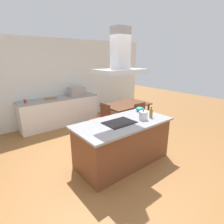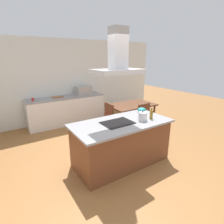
% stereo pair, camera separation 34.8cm
% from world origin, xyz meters
% --- Properties ---
extents(ground, '(16.00, 16.00, 0.00)m').
position_xyz_m(ground, '(0.00, 1.50, 0.00)').
color(ground, '#936033').
extents(wall_back, '(7.20, 0.10, 2.70)m').
position_xyz_m(wall_back, '(0.00, 3.25, 1.35)').
color(wall_back, silver).
rests_on(wall_back, ground).
extents(kitchen_island, '(2.00, 0.99, 0.90)m').
position_xyz_m(kitchen_island, '(0.00, 0.00, 0.45)').
color(kitchen_island, brown).
rests_on(kitchen_island, ground).
extents(cooktop, '(0.60, 0.44, 0.01)m').
position_xyz_m(cooktop, '(-0.10, 0.00, 0.91)').
color(cooktop, black).
rests_on(cooktop, kitchen_island).
extents(tea_kettle, '(0.23, 0.18, 0.20)m').
position_xyz_m(tea_kettle, '(0.42, -0.15, 0.99)').
color(tea_kettle, silver).
rests_on(tea_kettle, kitchen_island).
extents(olive_oil_bottle, '(0.07, 0.07, 0.22)m').
position_xyz_m(olive_oil_bottle, '(0.64, -0.17, 0.99)').
color(olive_oil_bottle, olive).
rests_on(olive_oil_bottle, kitchen_island).
extents(mixing_bowl, '(0.19, 0.19, 0.10)m').
position_xyz_m(mixing_bowl, '(0.80, 0.29, 0.95)').
color(mixing_bowl, teal).
rests_on(mixing_bowl, kitchen_island).
extents(back_counter, '(2.47, 0.62, 0.90)m').
position_xyz_m(back_counter, '(-0.12, 2.88, 0.45)').
color(back_counter, silver).
rests_on(back_counter, ground).
extents(countertop_microwave, '(0.50, 0.38, 0.28)m').
position_xyz_m(countertop_microwave, '(0.51, 2.88, 1.04)').
color(countertop_microwave, '#9E9993').
rests_on(countertop_microwave, back_counter).
extents(coffee_mug_red, '(0.08, 0.08, 0.09)m').
position_xyz_m(coffee_mug_red, '(-1.12, 2.86, 0.95)').
color(coffee_mug_red, red).
rests_on(coffee_mug_red, back_counter).
extents(cutting_board, '(0.34, 0.24, 0.02)m').
position_xyz_m(cutting_board, '(-0.37, 2.93, 0.91)').
color(cutting_board, '#995B33').
rests_on(cutting_board, back_counter).
extents(dining_table, '(1.40, 0.90, 0.75)m').
position_xyz_m(dining_table, '(1.41, 1.41, 0.67)').
color(dining_table, '#59331E').
rests_on(dining_table, ground).
extents(chair_at_left_end, '(0.42, 0.42, 0.89)m').
position_xyz_m(chair_at_left_end, '(0.49, 1.41, 0.51)').
color(chair_at_left_end, red).
rests_on(chair_at_left_end, ground).
extents(chair_facing_island, '(0.42, 0.42, 0.89)m').
position_xyz_m(chair_facing_island, '(1.41, 0.74, 0.51)').
color(chair_facing_island, red).
rests_on(chair_facing_island, ground).
extents(range_hood, '(0.90, 0.55, 0.78)m').
position_xyz_m(range_hood, '(-0.10, 0.00, 2.10)').
color(range_hood, '#ADADB2').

